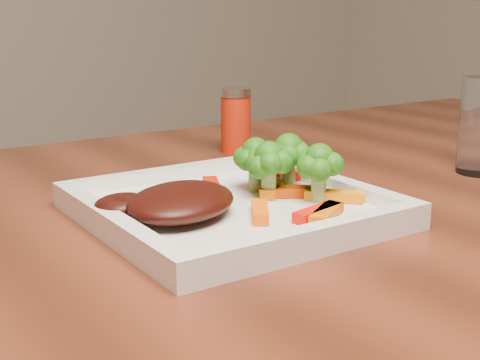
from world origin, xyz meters
TOP-DOWN VIEW (x-y plane):
  - plate at (-0.08, -0.09)m, footprint 0.27×0.27m
  - steak at (-0.14, -0.09)m, footprint 0.15×0.14m
  - broccoli_0 at (-0.03, -0.06)m, footprint 0.07×0.07m
  - broccoli_1 at (0.00, -0.07)m, footprint 0.08×0.08m
  - broccoli_2 at (-0.00, -0.12)m, footprint 0.06×0.06m
  - broccoli_3 at (-0.04, -0.09)m, footprint 0.07×0.07m
  - carrot_0 at (-0.03, -0.17)m, footprint 0.06×0.05m
  - carrot_1 at (0.01, -0.13)m, footprint 0.05×0.05m
  - carrot_2 at (-0.08, -0.14)m, footprint 0.04×0.05m
  - carrot_3 at (0.02, -0.05)m, footprint 0.05×0.02m
  - carrot_4 at (-0.07, -0.04)m, footprint 0.04×0.06m
  - carrot_5 at (-0.02, -0.10)m, footprint 0.06×0.05m
  - carrot_6 at (-0.02, -0.08)m, footprint 0.05×0.05m
  - spice_shaker at (0.09, 0.16)m, footprint 0.05×0.05m
  - carrot_7 at (-0.04, -0.17)m, footprint 0.06×0.03m

SIDE VIEW (x-z plane):
  - plate at x=-0.08m, z-range 0.75..0.76m
  - carrot_0 at x=-0.03m, z-range 0.76..0.77m
  - carrot_1 at x=0.01m, z-range 0.76..0.77m
  - carrot_2 at x=-0.08m, z-range 0.76..0.77m
  - carrot_3 at x=0.02m, z-range 0.76..0.77m
  - carrot_4 at x=-0.07m, z-range 0.76..0.77m
  - carrot_5 at x=-0.02m, z-range 0.76..0.77m
  - carrot_6 at x=-0.02m, z-range 0.76..0.77m
  - carrot_7 at x=-0.04m, z-range 0.76..0.77m
  - steak at x=-0.14m, z-range 0.76..0.79m
  - broccoli_2 at x=0.00m, z-range 0.76..0.82m
  - broccoli_3 at x=-0.04m, z-range 0.76..0.82m
  - broccoli_1 at x=0.00m, z-range 0.76..0.83m
  - spice_shaker at x=0.09m, z-range 0.75..0.84m
  - broccoli_0 at x=-0.03m, z-range 0.76..0.83m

